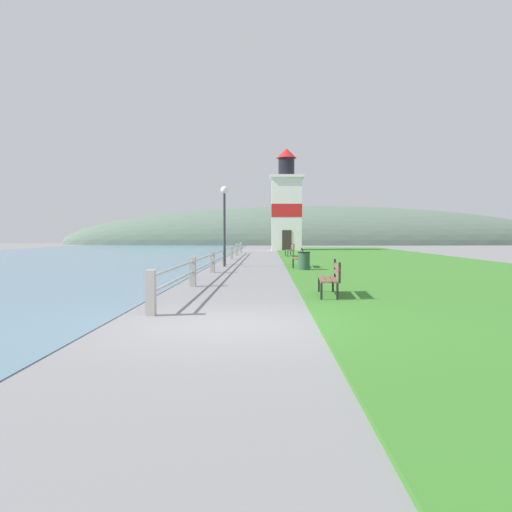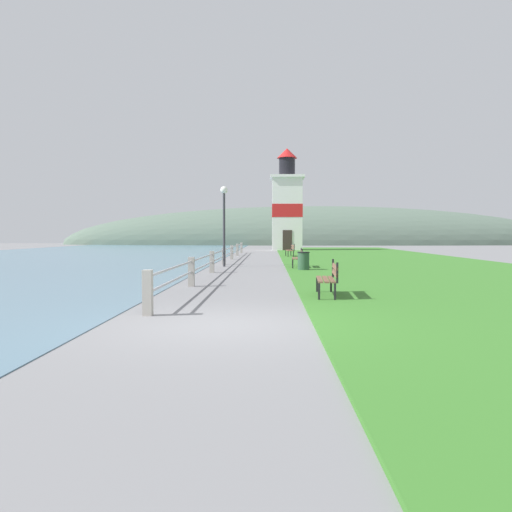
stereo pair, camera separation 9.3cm
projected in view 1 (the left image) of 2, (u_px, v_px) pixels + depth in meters
ground_plane at (224, 325)px, 8.74m from camera, size 160.00×160.00×0.00m
grass_verge at (388, 262)px, 28.45m from camera, size 12.00×59.74×0.06m
water_strip at (12, 262)px, 28.96m from camera, size 24.00×95.58×0.01m
seawall_railing at (224, 255)px, 26.16m from camera, size 0.18×33.03×0.90m
park_bench_near at (331, 277)px, 12.47m from camera, size 0.58×1.69×0.94m
park_bench_midway at (299, 257)px, 23.40m from camera, size 0.55×1.86×0.94m
park_bench_far at (291, 249)px, 34.94m from camera, size 0.58×1.82×0.94m
lighthouse at (286, 207)px, 49.29m from camera, size 3.33×3.33×10.06m
trash_bin at (304, 261)px, 21.62m from camera, size 0.54×0.54×0.84m
lamp_post at (224, 211)px, 24.56m from camera, size 0.36×0.36×3.96m
distant_hillside at (314, 244)px, 78.29m from camera, size 80.00×16.00×12.00m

